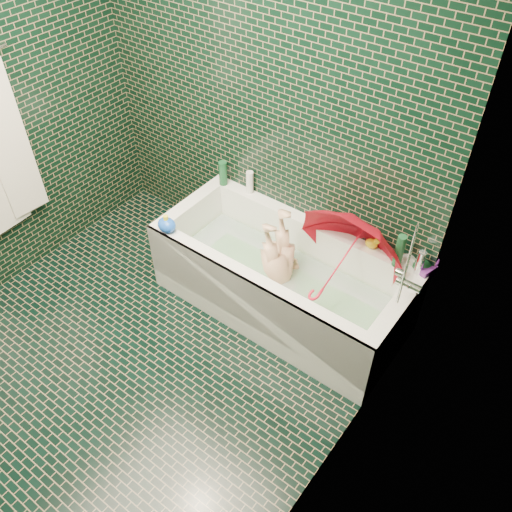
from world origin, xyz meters
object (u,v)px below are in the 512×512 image
Objects in this scene: bathtub at (280,286)px; child at (281,276)px; bath_toy at (167,225)px; rubber_duck at (373,243)px; umbrella at (341,262)px.

child is (0.00, -0.00, 0.10)m from bathtub.
rubber_duck is at bearing 50.95° from bath_toy.
umbrella is (0.36, 0.12, 0.25)m from child.
child is 8.57× the size of rubber_duck.
bathtub is 10.76× the size of bath_toy.
bathtub is at bearing 44.62° from bath_toy.
child is at bearing -146.65° from rubber_duck.
umbrella is at bearing 110.00° from child.
bathtub is 2.46× the size of umbrella.
bathtub is 0.86m from bath_toy.
bathtub is 0.52m from umbrella.
bath_toy is at bearing -155.47° from rubber_duck.
child is at bearing 44.43° from bath_toy.
rubber_duck is 0.68× the size of bath_toy.
umbrella is (0.37, 0.11, 0.35)m from bathtub.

